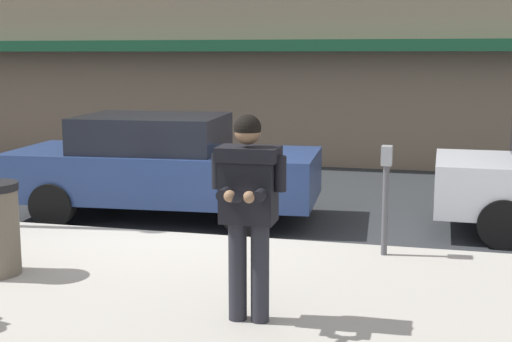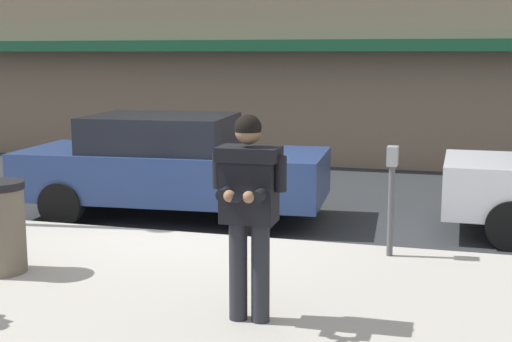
{
  "view_description": "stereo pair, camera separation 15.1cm",
  "coord_description": "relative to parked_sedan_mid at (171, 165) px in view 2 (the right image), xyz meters",
  "views": [
    {
      "loc": [
        3.31,
        -8.69,
        2.45
      ],
      "look_at": [
        1.9,
        -3.11,
        1.49
      ],
      "focal_mm": 50.0,
      "sensor_mm": 36.0,
      "label": 1
    },
    {
      "loc": [
        3.45,
        -8.66,
        2.45
      ],
      "look_at": [
        1.9,
        -3.11,
        1.49
      ],
      "focal_mm": 50.0,
      "sensor_mm": 36.0,
      "label": 2
    }
  ],
  "objects": [
    {
      "name": "trash_bin",
      "position": [
        -0.52,
        -3.44,
        -0.16
      ],
      "size": [
        0.55,
        0.55,
        0.98
      ],
      "color": "#665B4C",
      "rests_on": "sidewalk"
    },
    {
      "name": "parked_sedan_mid",
      "position": [
        0.0,
        0.0,
        0.0
      ],
      "size": [
        4.61,
        2.16,
        1.54
      ],
      "color": "navy",
      "rests_on": "ground"
    },
    {
      "name": "parking_meter",
      "position": [
        3.39,
        -1.69,
        0.18
      ],
      "size": [
        0.12,
        0.18,
        1.27
      ],
      "color": "#4C4C51",
      "rests_on": "sidewalk"
    },
    {
      "name": "ground_plane",
      "position": [
        0.61,
        -1.09,
        -0.79
      ],
      "size": [
        80.0,
        80.0,
        0.0
      ],
      "primitive_type": "plane",
      "color": "#2B2D30"
    },
    {
      "name": "man_texting_on_phone",
      "position": [
        2.4,
        -4.07,
        0.46
      ],
      "size": [
        0.65,
        0.58,
        1.81
      ],
      "color": "#23232B",
      "rests_on": "sidewalk"
    },
    {
      "name": "sidewalk",
      "position": [
        1.61,
        -3.94,
        -0.72
      ],
      "size": [
        32.0,
        5.3,
        0.14
      ],
      "primitive_type": "cube",
      "color": "#A8A399",
      "rests_on": "ground"
    },
    {
      "name": "curb_paint_line",
      "position": [
        1.61,
        -1.04,
        -0.79
      ],
      "size": [
        28.0,
        0.12,
        0.01
      ],
      "primitive_type": "cube",
      "color": "silver",
      "rests_on": "ground"
    }
  ]
}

